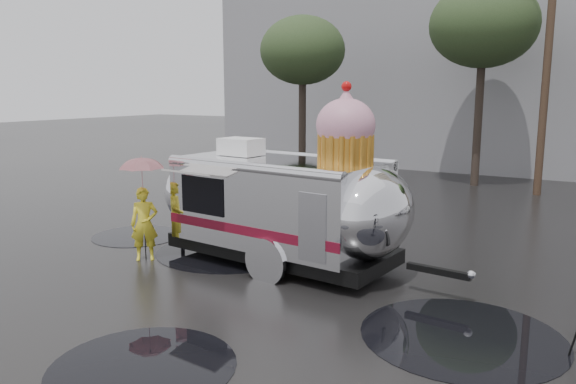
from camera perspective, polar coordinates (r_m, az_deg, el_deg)
The scene contains 10 objects.
ground at distance 10.56m, azimuth 0.02°, elevation -11.06°, with size 120.00×120.00×0.00m, color black.
puddles at distance 11.51m, azimuth -1.81°, elevation -9.21°, with size 13.61×10.28×0.01m.
grey_building at distance 33.79m, azimuth 15.63°, elevation 14.43°, with size 22.00×12.00×13.00m, color slate.
utility_pole at distance 22.61m, azimuth 24.80°, elevation 11.33°, with size 1.60×0.28×9.00m.
tree_left at distance 24.65m, azimuth 1.49°, elevation 14.11°, with size 3.64×3.64×6.95m.
tree_mid at distance 24.12m, azimuth 19.27°, elevation 15.68°, with size 4.20×4.20×8.03m.
barricade_row at distance 21.50m, azimuth 0.85°, elevation 1.41°, with size 4.30×0.80×1.00m.
airstream_trailer at distance 12.41m, azimuth -0.45°, elevation -0.88°, with size 7.61×3.10×4.11m.
person_left at distance 13.22m, azimuth -14.38°, elevation -3.16°, with size 0.61×0.40×1.69m, color yellow.
umbrella_pink at distance 13.01m, azimuth -14.60°, elevation 1.70°, with size 1.26×1.26×2.41m.
Camera 1 is at (5.02, -8.46, 3.85)m, focal length 35.00 mm.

